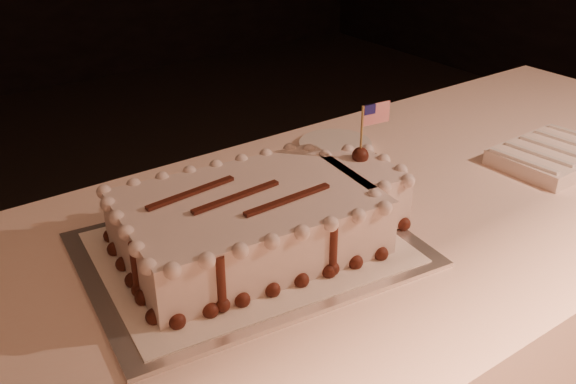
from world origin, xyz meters
TOP-DOWN VIEW (x-y plane):
  - cake_board at (-0.08, 0.61)m, footprint 0.58×0.46m
  - doily at (-0.08, 0.61)m, footprint 0.51×0.41m
  - sheet_cake at (-0.06, 0.61)m, footprint 0.52×0.33m
  - napkin_stack at (0.63, 0.52)m, footprint 0.24×0.18m
  - side_plate at (0.31, 0.86)m, footprint 0.16×0.16m

SIDE VIEW (x-z plane):
  - cake_board at x=-0.08m, z-range 0.75..0.76m
  - side_plate at x=0.31m, z-range 0.75..0.76m
  - doily at x=-0.08m, z-range 0.76..0.76m
  - napkin_stack at x=0.63m, z-range 0.75..0.79m
  - sheet_cake at x=-0.06m, z-range 0.71..0.91m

